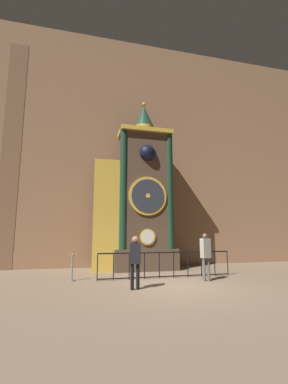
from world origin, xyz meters
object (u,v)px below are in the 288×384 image
visitor_far (206,252)px  stanchion_post (72,272)px  visitor_near (135,257)px  clock_tower (137,197)px

visitor_far → stanchion_post: visitor_far is taller
visitor_far → visitor_near: bearing=-177.8°
clock_tower → stanchion_post: (-2.89, -2.19, -3.15)m
clock_tower → visitor_far: 4.58m
clock_tower → stanchion_post: size_ratio=8.89×
visitor_near → visitor_far: visitor_far is taller
visitor_near → visitor_far: (2.82, 0.75, 0.04)m
clock_tower → stanchion_post: bearing=-142.9°
visitor_near → visitor_far: 2.92m
visitor_near → stanchion_post: 2.85m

